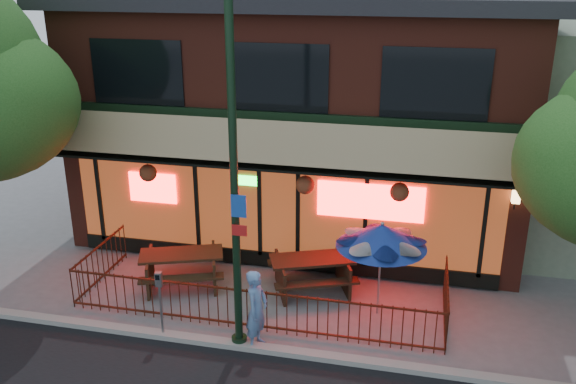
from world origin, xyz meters
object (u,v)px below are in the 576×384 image
patio_umbrella (382,236)px  parking_meter_near (160,294)px  pedestrian (257,310)px  street_light (235,205)px  picnic_table_left (182,264)px  picnic_table_right (312,269)px

patio_umbrella → parking_meter_near: size_ratio=1.47×
patio_umbrella → pedestrian: 3.16m
street_light → patio_umbrella: (2.71, 1.90, -1.20)m
street_light → pedestrian: 2.31m
picnic_table_left → patio_umbrella: 5.05m
picnic_table_right → parking_meter_near: parking_meter_near is taller
picnic_table_right → parking_meter_near: 3.88m
patio_umbrella → parking_meter_near: bearing=-155.8°
patio_umbrella → parking_meter_near: patio_umbrella is taller
picnic_table_right → patio_umbrella: patio_umbrella is taller
patio_umbrella → parking_meter_near: (-4.39, -1.98, -0.90)m
street_light → picnic_table_left: size_ratio=2.88×
street_light → parking_meter_near: size_ratio=4.52×
street_light → picnic_table_left: (-2.14, 2.18, -2.58)m
street_light → picnic_table_right: street_light is taller
pedestrian → parking_meter_near: bearing=101.8°
parking_meter_near → patio_umbrella: bearing=24.2°
picnic_table_right → patio_umbrella: size_ratio=1.07×
picnic_table_left → picnic_table_right: bearing=8.3°
picnic_table_right → patio_umbrella: bearing=-24.2°
street_light → pedestrian: (0.38, 0.05, -2.28)m
patio_umbrella → parking_meter_near: 4.90m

